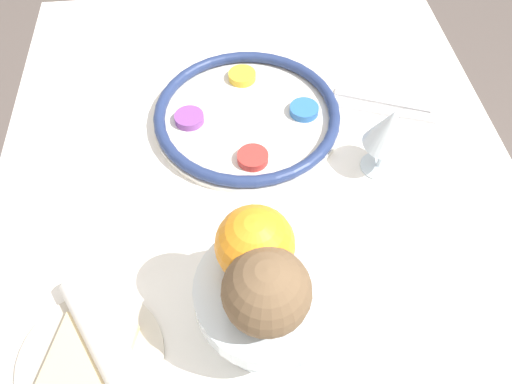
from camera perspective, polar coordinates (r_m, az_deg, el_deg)
dining_table at (r=1.05m, az=1.20°, el=-18.03°), size 1.42×0.85×0.71m
seder_plate at (r=0.89m, az=-1.02°, el=8.81°), size 0.33×0.33×0.03m
wine_glass at (r=0.78m, az=15.03°, el=6.93°), size 0.07×0.07×0.13m
fruit_stand at (r=0.61m, az=1.50°, el=-11.95°), size 0.18×0.18×0.11m
orange_fruit at (r=0.56m, az=-0.13°, el=-6.03°), size 0.09×0.09×0.09m
coconut at (r=0.53m, az=1.22°, el=-11.31°), size 0.10×0.10×0.10m
bread_plate at (r=0.69m, az=-18.38°, el=-17.63°), size 0.18×0.18×0.02m
napkin_roll at (r=0.69m, az=-17.36°, el=-14.88°), size 0.16×0.12×0.04m
fork_left at (r=0.96m, az=14.26°, el=10.17°), size 0.08×0.17×0.01m
fork_right at (r=0.94m, az=14.71°, el=8.90°), size 0.08×0.17×0.01m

